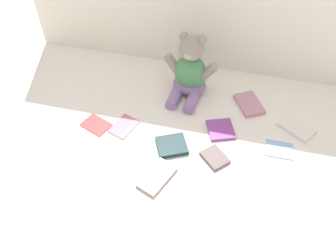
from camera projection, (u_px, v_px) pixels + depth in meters
ground_plane at (172, 124)px, 1.37m from camera, size 3.20×3.20×0.00m
teddy_bear at (190, 72)px, 1.42m from camera, size 0.22×0.20×0.27m
book_case_0 at (249, 104)px, 1.43m from camera, size 0.14×0.15×0.02m
book_case_1 at (221, 130)px, 1.34m from camera, size 0.12×0.13×0.01m
book_case_2 at (296, 128)px, 1.34m from camera, size 0.15×0.13×0.02m
book_case_3 at (279, 149)px, 1.28m from camera, size 0.10×0.08×0.01m
book_case_4 at (124, 126)px, 1.35m from camera, size 0.11×0.13×0.01m
book_case_5 at (157, 177)px, 1.20m from camera, size 0.12×0.16×0.02m
book_case_6 at (215, 157)px, 1.25m from camera, size 0.11×0.11×0.01m
book_case_7 at (172, 146)px, 1.28m from camera, size 0.13×0.13×0.02m
book_case_8 at (96, 125)px, 1.36m from camera, size 0.13×0.11×0.01m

